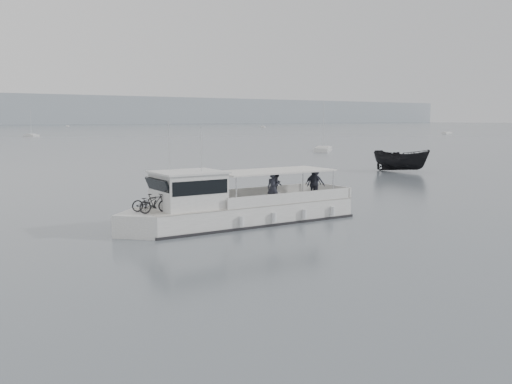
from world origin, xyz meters
TOP-DOWN VIEW (x-y plane):
  - ground at (0.00, 0.00)m, footprint 1400.00×1400.00m
  - tour_boat at (3.31, -0.53)m, footprint 13.37×3.97m
  - dark_motorboat at (34.17, 14.05)m, footprint 3.95×6.51m

SIDE VIEW (x-z plane):
  - ground at x=0.00m, z-range 0.00..0.00m
  - tour_boat at x=3.31m, z-range -1.87..3.70m
  - dark_motorboat at x=34.17m, z-range 0.00..2.36m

